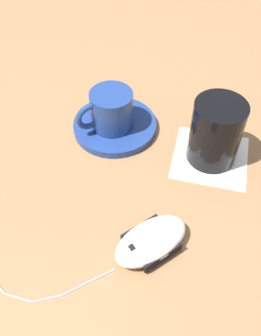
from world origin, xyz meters
TOP-DOWN VIEW (x-y plane):
  - ground_plane at (0.00, 0.00)m, footprint 3.00×3.00m
  - saucer at (0.03, 0.09)m, footprint 0.15×0.15m
  - coffee_cup at (0.03, 0.09)m, footprint 0.10×0.07m
  - computer_mouse at (-0.12, -0.11)m, footprint 0.12×0.09m
  - mouse_cable at (-0.25, -0.04)m, footprint 0.12×0.13m
  - napkin_under_glass at (0.08, -0.08)m, footprint 0.16×0.16m
  - drinking_glass at (0.08, -0.08)m, footprint 0.08×0.08m

SIDE VIEW (x-z plane):
  - ground_plane at x=0.00m, z-range 0.00..0.00m
  - napkin_under_glass at x=0.08m, z-range 0.00..0.00m
  - mouse_cable at x=-0.25m, z-range 0.00..0.00m
  - saucer at x=0.03m, z-range 0.00..0.01m
  - computer_mouse at x=-0.12m, z-range 0.00..0.04m
  - coffee_cup at x=0.03m, z-range 0.01..0.08m
  - drinking_glass at x=0.08m, z-range 0.00..0.11m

